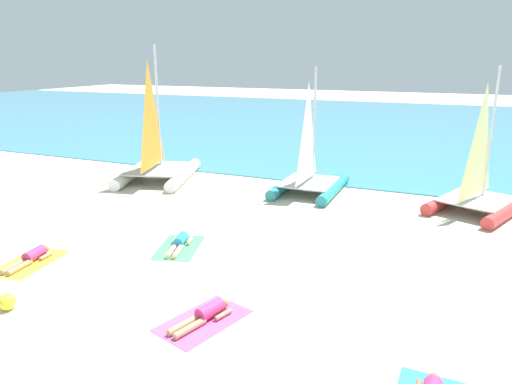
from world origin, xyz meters
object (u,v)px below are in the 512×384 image
sailboat_teal (309,175)px  sunbather_center_left (179,242)px  towel_leftmost (30,262)px  beach_ball (7,302)px  sailboat_red (478,191)px  sunbather_leftmost (31,257)px  towel_center_right (203,321)px  towel_center_left (179,247)px  sailboat_white (157,161)px  sunbather_center_right (206,314)px

sailboat_teal → sunbather_center_left: 7.10m
towel_leftmost → beach_ball: bearing=-51.7°
sailboat_red → sunbather_leftmost: size_ratio=3.16×
towel_leftmost → sailboat_teal: bearing=63.2°
sailboat_teal → towel_leftmost: (-4.74, -9.37, -0.72)m
towel_center_right → sunbather_leftmost: bearing=172.3°
towel_center_left → beach_ball: bearing=-109.1°
sailboat_red → sunbather_center_left: bearing=-116.9°
sunbather_center_left → towel_center_right: 4.10m
towel_leftmost → sunbather_leftmost: size_ratio=1.21×
towel_center_left → sunbather_center_left: 0.14m
beach_ball → sunbather_center_left: bearing=71.4°
towel_center_left → sunbather_center_left: sunbather_center_left is taller
sailboat_red → towel_center_left: sailboat_red is taller
sailboat_white → beach_ball: sailboat_white is taller
sailboat_red → beach_ball: sailboat_red is taller
sailboat_white → sunbather_leftmost: size_ratio=3.66×
towel_center_right → beach_ball: bearing=-162.9°
sailboat_teal → beach_ball: bearing=-106.3°
sailboat_white → towel_center_left: bearing=-68.2°
sailboat_teal → sailboat_red: bearing=-0.3°
sunbather_center_left → sunbather_center_right: 4.06m
towel_leftmost → sunbather_center_left: 3.93m
sunbather_leftmost → sunbather_center_left: size_ratio=1.02×
sailboat_red → beach_ball: bearing=-107.7°
sunbather_leftmost → beach_ball: size_ratio=4.32×
sailboat_teal → sunbather_center_left: size_ratio=3.16×
sailboat_white → sunbather_center_right: bearing=-67.8°
sunbather_leftmost → sailboat_white: bearing=95.7°
sunbather_center_right → sailboat_white: bearing=146.2°
sunbather_leftmost → towel_center_left: bearing=30.7°
sunbather_leftmost → sunbather_center_right: (5.63, -0.70, 0.00)m
sunbather_leftmost → sunbather_center_left: 3.89m
towel_leftmost → beach_ball: 2.48m
sunbather_leftmost → sunbather_center_left: (3.04, 2.43, 0.00)m
sailboat_red → sunbather_center_right: 11.31m
towel_center_left → towel_center_right: same height
towel_center_right → sunbather_center_right: sunbather_center_right is taller
sailboat_white → sailboat_teal: sailboat_white is taller
sailboat_red → sunbather_leftmost: (-10.85, -9.32, -0.61)m
towel_leftmost → sunbather_center_left: (3.03, 2.50, 0.13)m
sailboat_red → towel_center_right: 11.38m
sailboat_white → beach_ball: (3.49, -10.59, -0.67)m
towel_leftmost → sunbather_leftmost: 0.14m
towel_center_left → beach_ball: size_ratio=5.24×
towel_leftmost → beach_ball: beach_ball is taller
sailboat_teal → sunbather_center_right: bearing=-85.5°
sailboat_red → sunbather_center_left: sailboat_red is taller
sailboat_teal → towel_center_left: size_ratio=2.57×
towel_center_right → towel_leftmost: bearing=172.9°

